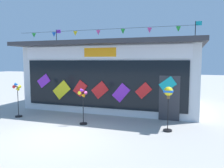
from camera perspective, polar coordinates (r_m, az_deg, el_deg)
ground_plane at (r=8.52m, az=-14.06°, el=-12.48°), size 80.00×80.00×0.00m
kite_shop_building at (r=13.87m, az=1.62°, el=2.40°), size 9.53×6.85×4.77m
wind_spinner_far_left at (r=11.60m, az=-22.57°, el=-2.67°), size 0.37×0.33×1.63m
wind_spinner_left at (r=9.54m, az=-7.31°, el=-4.47°), size 0.36×0.31×1.52m
wind_spinner_center_left at (r=8.75m, az=13.90°, el=-3.08°), size 0.34×0.34×1.69m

